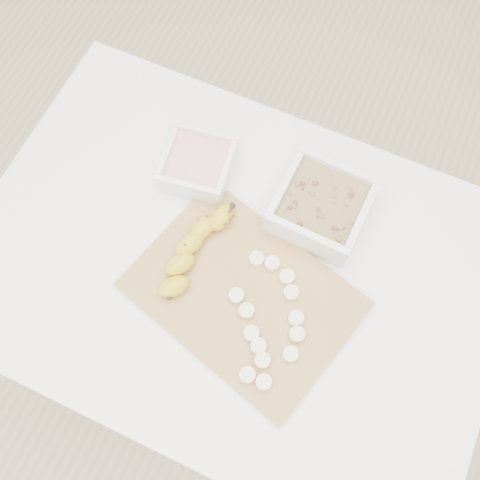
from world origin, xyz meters
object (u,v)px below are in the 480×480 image
at_px(cutting_board, 243,295).
at_px(banana, 193,251).
at_px(table, 234,279).
at_px(bowl_granola, 321,207).
at_px(bowl_yogurt, 198,165).

xyz_separation_m(cutting_board, banana, (-0.11, 0.03, 0.03)).
bearing_deg(table, cutting_board, -48.24).
distance_m(table, cutting_board, 0.12).
bearing_deg(cutting_board, table, 131.76).
height_order(bowl_granola, cutting_board, bowl_granola).
bearing_deg(banana, bowl_yogurt, 132.37).
relative_size(table, bowl_granola, 5.86).
relative_size(table, cutting_board, 2.57).
distance_m(cutting_board, banana, 0.12).
height_order(table, bowl_granola, bowl_granola).
relative_size(bowl_granola, banana, 0.82).
bearing_deg(bowl_granola, bowl_yogurt, -177.47).
height_order(bowl_yogurt, bowl_granola, bowl_granola).
bearing_deg(bowl_yogurt, cutting_board, -46.52).
relative_size(table, bowl_yogurt, 6.75).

